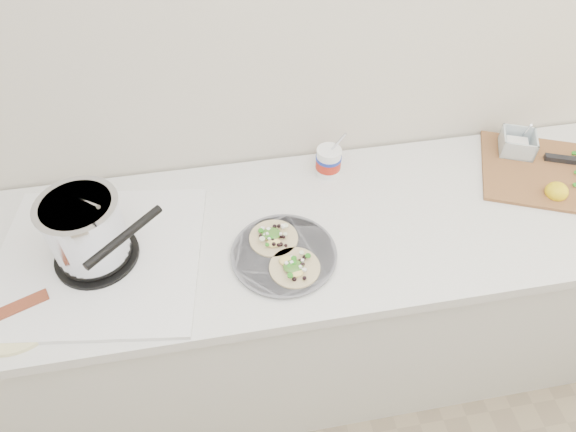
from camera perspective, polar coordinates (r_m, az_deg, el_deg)
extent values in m
cube|color=beige|center=(1.56, 1.24, 17.53)|extent=(3.50, 0.05, 2.60)
cube|color=silver|center=(1.96, 2.49, -9.78)|extent=(2.40, 0.62, 0.86)
cube|color=silver|center=(1.59, 3.16, -1.53)|extent=(2.44, 0.66, 0.04)
cube|color=silver|center=(1.58, -20.30, -4.43)|extent=(0.65, 0.61, 0.01)
cylinder|color=black|center=(1.57, -20.42, -4.12)|extent=(0.24, 0.24, 0.01)
torus|color=black|center=(1.56, -20.58, -3.74)|extent=(0.20, 0.20, 0.02)
cylinder|color=silver|center=(1.48, -21.60, -1.25)|extent=(0.20, 0.20, 0.18)
cylinder|color=#5D5E65|center=(1.49, -0.46, -4.32)|extent=(0.29, 0.29, 0.01)
cylinder|color=#5D5E65|center=(1.49, -0.46, -4.20)|extent=(0.31, 0.31, 0.00)
cylinder|color=white|center=(1.71, 4.51, 6.06)|extent=(0.08, 0.08, 0.10)
cylinder|color=#B02213|center=(1.71, 4.51, 6.01)|extent=(0.08, 0.08, 0.04)
cylinder|color=#192D99|center=(1.70, 4.55, 6.48)|extent=(0.09, 0.09, 0.01)
cube|color=brown|center=(1.95, 28.05, 4.10)|extent=(0.61, 0.53, 0.01)
cube|color=white|center=(1.97, 24.06, 7.15)|extent=(0.07, 0.07, 0.03)
ellipsoid|color=yellow|center=(1.85, 27.76, 2.57)|extent=(0.07, 0.07, 0.06)
cube|color=black|center=(2.00, 28.28, 5.58)|extent=(0.12, 0.07, 0.02)
cylinder|color=beige|center=(1.56, -27.95, -9.23)|extent=(0.27, 0.27, 0.01)
cube|color=brown|center=(1.55, -28.08, -9.01)|extent=(0.17, 0.10, 0.01)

